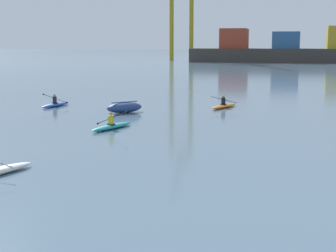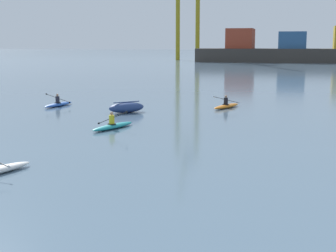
% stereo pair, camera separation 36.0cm
% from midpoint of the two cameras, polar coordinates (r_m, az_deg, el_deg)
% --- Properties ---
extents(container_barge, '(47.70, 11.45, 8.92)m').
position_cam_midpoint_polar(container_barge, '(130.88, 13.28, 8.38)').
color(container_barge, '#38332D').
rests_on(container_barge, ground).
extents(capsized_dinghy, '(2.56, 2.67, 0.76)m').
position_cam_midpoint_polar(capsized_dinghy, '(34.04, -5.29, 2.10)').
color(capsized_dinghy, navy).
rests_on(capsized_dinghy, ground).
extents(kayak_orange, '(2.15, 3.40, 0.95)m').
position_cam_midpoint_polar(kayak_orange, '(36.75, 6.11, 2.34)').
color(kayak_orange, orange).
rests_on(kayak_orange, ground).
extents(kayak_teal, '(2.07, 3.43, 1.09)m').
position_cam_midpoint_polar(kayak_teal, '(27.71, -6.77, 0.03)').
color(kayak_teal, teal).
rests_on(kayak_teal, ground).
extents(kayak_blue, '(2.22, 3.45, 0.96)m').
position_cam_midpoint_polar(kayak_blue, '(38.36, -12.97, 2.45)').
color(kayak_blue, '#2856B2').
rests_on(kayak_blue, ground).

